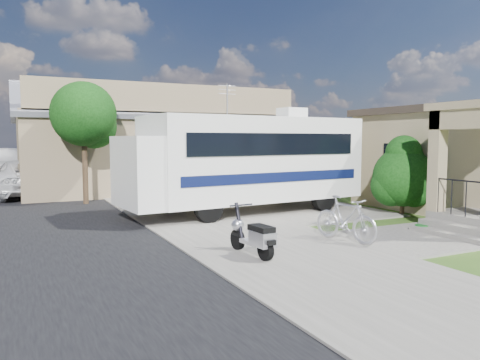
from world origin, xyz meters
name	(u,v)px	position (x,y,z in m)	size (l,w,h in m)	color
ground	(304,241)	(0.00, 0.00, 0.00)	(120.00, 120.00, 0.00)	#214111
sidewalk_slab	(152,196)	(-1.00, 10.00, 0.03)	(4.00, 80.00, 0.06)	#65625B
driveway_slab	(267,210)	(1.50, 4.50, 0.03)	(7.00, 6.00, 0.05)	#65625B
walk_slab	(428,237)	(3.00, -1.00, 0.03)	(4.00, 3.00, 0.05)	#65625B
warehouse	(149,148)	(0.00, 13.97, 1.99)	(12.50, 8.40, 5.04)	#847252
street_tree_a	(86,118)	(-3.70, 9.05, 3.25)	(2.44, 2.40, 4.58)	black
street_tree_b	(61,122)	(-3.70, 19.05, 3.39)	(2.44, 2.40, 4.73)	black
street_tree_c	(50,130)	(-3.70, 28.05, 3.10)	(2.44, 2.40, 4.42)	black
motorhome	(246,160)	(0.67, 4.41, 1.77)	(8.27, 3.29, 4.13)	white
shrub	(403,174)	(5.08, 1.94, 1.32)	(2.10, 2.00, 2.57)	black
scooter	(254,237)	(-1.86, -0.93, 0.46)	(0.54, 1.56, 1.02)	black
bicycle	(345,221)	(0.70, -0.65, 0.53)	(0.50, 1.76, 1.06)	#BAB8C1
pickup_truck	(24,178)	(-5.82, 12.85, 0.78)	(2.58, 5.60, 1.56)	white
van	(3,166)	(-6.75, 20.17, 0.97)	(2.71, 6.67, 1.93)	white
garden_hose	(422,229)	(3.45, -0.39, 0.08)	(0.35, 0.35, 0.16)	#125A1B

